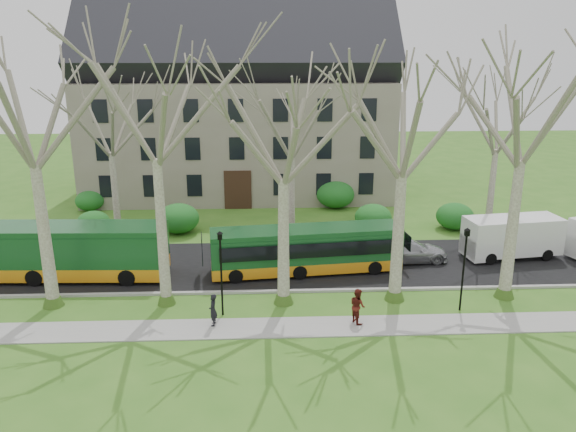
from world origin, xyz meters
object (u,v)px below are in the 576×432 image
object	(u,v)px
pedestrian_a	(213,310)
van_a	(512,238)
bus_lead	(52,251)
bus_follow	(306,249)
pedestrian_b	(358,306)
sedan	(409,251)

from	to	relation	value
pedestrian_a	van_a	bearing A→B (deg)	115.70
bus_lead	pedestrian_a	bearing A→B (deg)	-30.79
bus_lead	van_a	xyz separation A→B (m)	(27.60, 2.01, -0.31)
bus_follow	pedestrian_a	world-z (taller)	bus_follow
bus_follow	van_a	size ratio (longest dim) A/B	1.87
van_a	pedestrian_b	xyz separation A→B (m)	(-11.06, -8.24, -0.42)
van_a	pedestrian_b	distance (m)	13.80
sedan	pedestrian_a	world-z (taller)	pedestrian_a
bus_follow	pedestrian_b	xyz separation A→B (m)	(2.00, -6.44, -0.52)
van_a	pedestrian_a	size ratio (longest dim) A/B	3.76
bus_lead	sedan	distance (m)	21.10
bus_lead	sedan	size ratio (longest dim) A/B	2.68
pedestrian_b	bus_lead	bearing A→B (deg)	46.86
bus_lead	pedestrian_b	distance (m)	17.69
bus_follow	sedan	world-z (taller)	bus_follow
bus_lead	pedestrian_b	world-z (taller)	bus_lead
bus_follow	sedan	bearing A→B (deg)	5.55
bus_lead	sedan	world-z (taller)	bus_lead
van_a	pedestrian_b	size ratio (longest dim) A/B	3.41
bus_follow	van_a	world-z (taller)	bus_follow
bus_lead	pedestrian_a	distance (m)	11.49
sedan	pedestrian_b	bearing A→B (deg)	145.43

